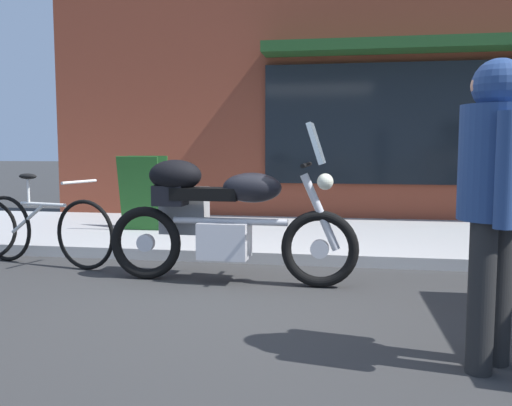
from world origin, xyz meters
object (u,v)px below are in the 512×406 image
(touring_motorcycle, at_px, (217,214))
(sandwich_board_sign, at_px, (143,193))
(pedestrian_walking, at_px, (495,178))
(parked_bicycle, at_px, (43,228))

(touring_motorcycle, xyz_separation_m, sandwich_board_sign, (-1.51, 2.12, -0.00))
(touring_motorcycle, distance_m, pedestrian_walking, 2.58)
(pedestrian_walking, bearing_deg, parked_bicycle, 151.80)
(parked_bicycle, relative_size, pedestrian_walking, 1.03)
(pedestrian_walking, bearing_deg, sandwich_board_sign, 132.14)
(parked_bicycle, bearing_deg, touring_motorcycle, -11.32)
(touring_motorcycle, relative_size, sandwich_board_sign, 2.33)
(parked_bicycle, distance_m, sandwich_board_sign, 1.80)
(touring_motorcycle, xyz_separation_m, parked_bicycle, (-1.92, 0.38, -0.23))
(touring_motorcycle, bearing_deg, pedestrian_walking, -41.07)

